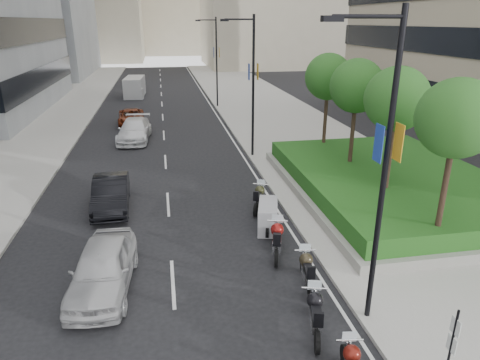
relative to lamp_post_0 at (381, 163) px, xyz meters
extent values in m
cube|color=#9E9B93|center=(4.86, 29.00, -4.99)|extent=(10.00, 100.00, 0.15)
cube|color=#9E9B93|center=(-16.14, 29.00, -4.99)|extent=(8.00, 100.00, 0.15)
cube|color=silver|center=(-0.44, 29.00, -5.06)|extent=(0.12, 100.00, 0.01)
cube|color=silver|center=(-5.64, 29.00, -5.06)|extent=(0.12, 100.00, 0.01)
cube|color=gray|center=(5.86, 9.00, -4.72)|extent=(10.00, 14.00, 0.40)
cube|color=#214D16|center=(5.86, 9.00, -4.12)|extent=(9.40, 13.40, 0.80)
cylinder|color=#332319|center=(4.36, 3.00, -2.52)|extent=(0.22, 0.22, 4.00)
sphere|color=#19511C|center=(4.36, 3.00, 0.38)|extent=(2.80, 2.80, 2.80)
cylinder|color=#332319|center=(4.36, 7.00, -2.52)|extent=(0.22, 0.22, 4.00)
sphere|color=#19511C|center=(4.36, 7.00, 0.38)|extent=(2.80, 2.80, 2.80)
cylinder|color=#332319|center=(4.36, 11.00, -2.52)|extent=(0.22, 0.22, 4.00)
sphere|color=#19511C|center=(4.36, 11.00, 0.38)|extent=(2.80, 2.80, 2.80)
cylinder|color=#332319|center=(4.36, 15.00, -2.52)|extent=(0.22, 0.22, 4.00)
sphere|color=#19511C|center=(4.36, 15.00, 0.38)|extent=(2.80, 2.80, 2.80)
cylinder|color=black|center=(0.16, 0.00, -0.57)|extent=(0.16, 0.16, 9.00)
cylinder|color=black|center=(-0.74, 0.00, 3.63)|extent=(1.80, 0.10, 0.10)
cube|color=black|center=(-1.64, 0.00, 3.58)|extent=(0.50, 0.22, 0.14)
cube|color=gold|center=(0.44, 0.00, 0.53)|extent=(0.02, 0.45, 1.00)
cube|color=#1B3999|center=(-0.12, 0.00, 0.53)|extent=(0.02, 0.45, 1.00)
cylinder|color=black|center=(0.16, 17.00, -0.57)|extent=(0.16, 0.16, 9.00)
cylinder|color=black|center=(-0.74, 17.00, 3.63)|extent=(1.80, 0.10, 0.10)
cube|color=black|center=(-1.64, 17.00, 3.58)|extent=(0.50, 0.22, 0.14)
cube|color=gold|center=(0.44, 17.00, 0.53)|extent=(0.02, 0.45, 1.00)
cube|color=#1B3999|center=(-0.12, 17.00, 0.53)|extent=(0.02, 0.45, 1.00)
cylinder|color=black|center=(0.16, 35.00, -0.57)|extent=(0.16, 0.16, 9.00)
cylinder|color=black|center=(-0.74, 35.00, 3.63)|extent=(1.80, 0.10, 0.10)
cube|color=black|center=(-1.64, 35.00, 3.58)|extent=(0.50, 0.22, 0.14)
cube|color=gold|center=(0.44, 35.00, 0.53)|extent=(0.02, 0.45, 1.00)
cube|color=#1B3999|center=(-0.12, 35.00, 0.53)|extent=(0.02, 0.45, 1.00)
cylinder|color=black|center=(0.66, -3.00, -3.82)|extent=(0.06, 0.06, 2.50)
cube|color=silver|center=(0.66, -3.00, -3.02)|extent=(0.02, 0.32, 0.42)
cube|color=silver|center=(0.66, -3.00, -3.52)|extent=(0.02, 0.32, 0.42)
cylinder|color=black|center=(-1.28, -1.64, -4.77)|extent=(0.19, 0.59, 0.58)
sphere|color=#5F130C|center=(-1.35, -2.12, -4.26)|extent=(0.45, 0.45, 0.45)
cylinder|color=silver|center=(-1.31, -1.87, -4.05)|extent=(0.69, 0.14, 0.05)
cylinder|color=black|center=(-1.84, -1.06, -4.75)|extent=(0.28, 0.65, 0.64)
cylinder|color=black|center=(-1.42, 0.54, -4.75)|extent=(0.28, 0.65, 0.64)
cube|color=silver|center=(-1.64, -0.31, -4.57)|extent=(0.52, 0.93, 0.43)
sphere|color=black|center=(-1.55, 0.02, -4.18)|extent=(0.49, 0.49, 0.49)
cube|color=black|center=(-1.72, -0.61, -4.24)|extent=(0.48, 0.82, 0.16)
cylinder|color=silver|center=(-1.48, 0.29, -3.95)|extent=(0.75, 0.25, 0.05)
cylinder|color=black|center=(-1.22, 1.25, -4.76)|extent=(0.21, 0.63, 0.61)
cylinder|color=black|center=(-0.97, 2.82, -4.76)|extent=(0.21, 0.63, 0.61)
cube|color=silver|center=(-1.11, 1.99, -4.59)|extent=(0.43, 0.88, 0.42)
sphere|color=#322B1B|center=(-1.06, 2.31, -4.21)|extent=(0.48, 0.48, 0.48)
cube|color=black|center=(-1.15, 1.69, -4.27)|extent=(0.39, 0.78, 0.16)
cylinder|color=silver|center=(-1.01, 2.57, -3.99)|extent=(0.73, 0.16, 0.05)
cylinder|color=black|center=(-1.81, 3.42, -4.73)|extent=(0.31, 0.68, 0.67)
cylinder|color=black|center=(-1.34, 5.09, -4.73)|extent=(0.31, 0.68, 0.67)
cube|color=silver|center=(-1.59, 4.20, -4.55)|extent=(0.56, 0.97, 0.45)
sphere|color=maroon|center=(-1.49, 4.54, -4.13)|extent=(0.52, 0.52, 0.52)
cube|color=black|center=(-1.68, 3.89, -4.20)|extent=(0.51, 0.86, 0.17)
cylinder|color=silver|center=(-1.41, 4.82, -3.90)|extent=(0.79, 0.27, 0.05)
cylinder|color=black|center=(-1.58, 5.74, -4.77)|extent=(0.26, 0.59, 0.58)
cylinder|color=black|center=(-1.19, 7.19, -4.77)|extent=(0.26, 0.59, 0.58)
cube|color=gray|center=(-1.39, 6.47, -4.45)|extent=(1.29, 2.12, 1.18)
cylinder|color=black|center=(-1.63, 7.83, -4.75)|extent=(0.36, 0.63, 0.63)
cylinder|color=black|center=(-1.00, 9.32, -4.75)|extent=(0.36, 0.63, 0.63)
cube|color=silver|center=(-1.34, 8.53, -4.58)|extent=(0.62, 0.91, 0.43)
sphere|color=#2E2F1A|center=(-1.21, 8.84, -4.19)|extent=(0.49, 0.49, 0.49)
cube|color=black|center=(-1.46, 8.25, -4.25)|extent=(0.56, 0.81, 0.16)
cylinder|color=silver|center=(-1.10, 9.09, -3.97)|extent=(0.71, 0.34, 0.05)
imported|color=#B4B4B6|center=(-7.93, 3.10, -4.26)|extent=(2.26, 4.86, 1.61)
imported|color=black|center=(-8.33, 10.03, -4.30)|extent=(1.81, 4.72, 1.53)
imported|color=silver|center=(-7.82, 22.80, -4.26)|extent=(2.68, 5.69, 1.60)
imported|color=maroon|center=(-8.36, 28.32, -4.40)|extent=(2.47, 4.92, 1.34)
cube|color=#B7B7B9|center=(-8.76, 43.85, -3.93)|extent=(2.44, 5.53, 2.27)
cube|color=#B7B7B9|center=(-8.76, 41.80, -4.47)|extent=(2.14, 1.44, 1.19)
cylinder|color=black|center=(-9.62, 41.91, -4.69)|extent=(0.27, 0.76, 0.76)
cylinder|color=black|center=(-7.90, 41.91, -4.69)|extent=(0.27, 0.76, 0.76)
cylinder|color=black|center=(-9.62, 45.58, -4.69)|extent=(0.27, 0.76, 0.76)
cylinder|color=black|center=(-7.90, 45.58, -4.69)|extent=(0.27, 0.76, 0.76)
camera|label=1|loc=(-5.62, -9.96, 3.53)|focal=32.00mm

